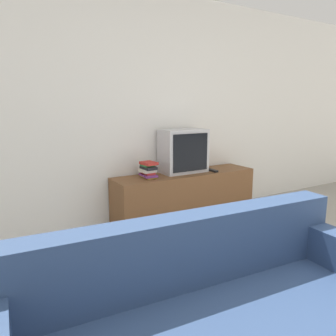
% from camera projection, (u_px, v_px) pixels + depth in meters
% --- Properties ---
extents(wall_back, '(9.00, 0.06, 2.60)m').
position_uv_depth(wall_back, '(124.00, 111.00, 3.61)').
color(wall_back, white).
rests_on(wall_back, ground_plane).
extents(tv_stand, '(1.76, 0.43, 0.57)m').
position_uv_depth(tv_stand, '(185.00, 196.00, 3.91)').
color(tv_stand, brown).
rests_on(tv_stand, ground_plane).
extents(television, '(0.54, 0.32, 0.51)m').
position_uv_depth(television, '(183.00, 151.00, 3.86)').
color(television, silver).
rests_on(television, tv_stand).
extents(book_stack, '(0.16, 0.23, 0.18)m').
position_uv_depth(book_stack, '(148.00, 170.00, 3.59)').
color(book_stack, gold).
rests_on(book_stack, tv_stand).
extents(remote_on_stand, '(0.05, 0.19, 0.02)m').
position_uv_depth(remote_on_stand, '(212.00, 170.00, 3.95)').
color(remote_on_stand, black).
rests_on(remote_on_stand, tv_stand).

